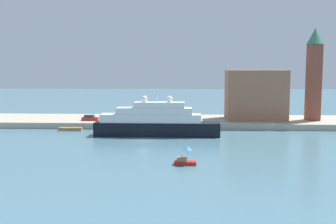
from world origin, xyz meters
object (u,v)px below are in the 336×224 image
work_barge (71,129)px  harbor_building (255,95)px  mooring_bollard (152,121)px  small_motorboat (185,159)px  large_yacht (155,122)px  person_figure (106,117)px  parked_car (90,118)px  bell_tower (314,70)px

work_barge → harbor_building: harbor_building is taller
mooring_bollard → small_motorboat: bearing=-77.3°
harbor_building → large_yacht: bearing=-143.9°
person_figure → large_yacht: bearing=-48.3°
parked_car → person_figure: size_ratio=2.57×
small_motorboat → harbor_building: 50.47m
harbor_building → parked_car: (-44.27, -4.57, -6.03)m
work_barge → mooring_bollard: size_ratio=7.26×
harbor_building → person_figure: (-40.42, -2.22, -5.89)m
large_yacht → parked_car: bearing=142.7°
small_motorboat → bell_tower: bell_tower is taller
bell_tower → person_figure: 56.89m
harbor_building → parked_car: bearing=-174.1°
harbor_building → bell_tower: bell_tower is taller
small_motorboat → bell_tower: size_ratio=0.15×
work_barge → harbor_building: size_ratio=0.37×
harbor_building → work_barge: bearing=-166.0°
small_motorboat → mooring_bollard: bearing=102.7°
bell_tower → person_figure: bell_tower is taller
large_yacht → parked_car: size_ratio=6.57×
harbor_building → bell_tower: 16.47m
work_barge → person_figure: (7.04, 9.60, 1.96)m
work_barge → bell_tower: (62.52, 10.91, 14.44)m
small_motorboat → harbor_building: harbor_building is taller
parked_car → mooring_bollard: parked_car is taller
parked_car → bell_tower: bearing=3.5°
large_yacht → person_figure: (-14.70, 16.51, -0.84)m
small_motorboat → parked_car: bearing=121.5°
large_yacht → mooring_bollard: bearing=98.6°
bell_tower → mooring_bollard: bell_tower is taller
bell_tower → parked_car: (-59.34, -3.66, -12.63)m
small_motorboat → person_figure: 49.18m
small_motorboat → bell_tower: 58.25m
large_yacht → person_figure: 22.12m
large_yacht → person_figure: large_yacht is taller
bell_tower → small_motorboat: bearing=-126.6°
bell_tower → person_figure: (-55.48, -1.31, -12.48)m
work_barge → mooring_bollard: 20.53m
parked_car → large_yacht: bearing=-37.3°
harbor_building → person_figure: size_ratio=9.26×
small_motorboat → large_yacht: bearing=104.3°
bell_tower → harbor_building: bearing=176.6°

